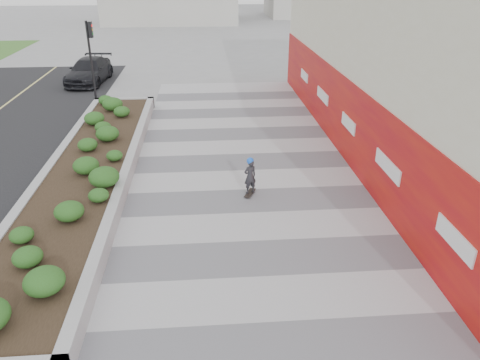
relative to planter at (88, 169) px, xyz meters
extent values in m
plane|color=gray|center=(5.50, -7.00, -0.42)|extent=(160.00, 160.00, 0.00)
cube|color=#A8A8AD|center=(5.50, -4.00, -0.41)|extent=(8.00, 36.00, 0.01)
cube|color=beige|center=(12.50, 2.00, 3.58)|extent=(6.00, 24.00, 8.00)
cube|color=red|center=(9.52, 2.00, 1.08)|extent=(0.12, 24.00, 3.00)
cube|color=#9E9EA0|center=(0.00, 8.85, -0.14)|extent=(3.00, 0.30, 0.55)
cube|color=#9E9EA0|center=(-1.35, 0.00, -0.14)|extent=(0.30, 18.00, 0.55)
cube|color=#9E9EA0|center=(1.35, 0.00, -0.14)|extent=(0.30, 18.00, 0.55)
cube|color=#2D2116|center=(0.00, 0.00, -0.17)|extent=(2.40, 17.40, 0.50)
cylinder|color=black|center=(-1.80, 10.50, 1.68)|extent=(0.12, 0.12, 4.20)
cube|color=black|center=(-1.62, 10.50, 3.33)|extent=(0.18, 0.28, 0.80)
cylinder|color=#595654|center=(6.00, -4.00, -0.42)|extent=(0.44, 0.44, 0.01)
cube|color=black|center=(5.51, -1.58, -0.35)|extent=(0.47, 0.74, 0.02)
imported|color=#26262B|center=(5.51, -1.58, 0.24)|extent=(0.50, 0.42, 1.17)
sphere|color=blue|center=(5.51, -1.58, 0.79)|extent=(0.23, 0.23, 0.23)
imported|color=black|center=(-3.00, 14.87, 0.31)|extent=(2.47, 5.20, 1.47)
camera|label=1|loc=(4.09, -15.24, 6.56)|focal=35.00mm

